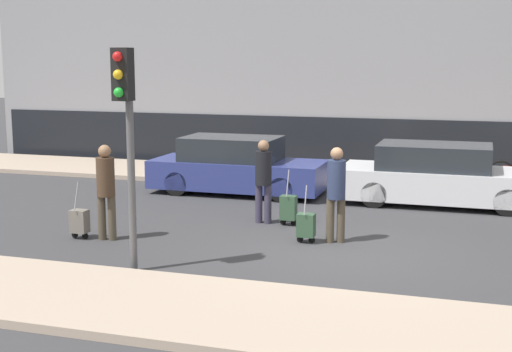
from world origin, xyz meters
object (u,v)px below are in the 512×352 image
object	(u,v)px
parked_car_0	(236,167)
traffic_light	(126,114)
trolley_center	(288,208)
trolley_right	(306,225)
pedestrian_left	(106,186)
pedestrian_center	(263,176)
parked_car_1	(440,177)
pedestrian_right	(336,189)
trolley_left	(79,221)

from	to	relation	value
parked_car_0	traffic_light	world-z (taller)	traffic_light
trolley_center	trolley_right	xyz separation A→B (m)	(0.68, -1.26, -0.03)
pedestrian_left	pedestrian_center	size ratio (longest dim) A/B	1.04
parked_car_1	traffic_light	size ratio (longest dim) A/B	1.31
pedestrian_left	pedestrian_center	xyz separation A→B (m)	(2.40, 2.21, -0.05)
traffic_light	parked_car_1	bearing A→B (deg)	58.34
parked_car_1	trolley_right	xyz separation A→B (m)	(-2.13, -4.37, -0.33)
pedestrian_right	trolley_center	bearing A→B (deg)	117.19
parked_car_1	trolley_center	bearing A→B (deg)	-132.01
pedestrian_left	traffic_light	world-z (taller)	traffic_light
parked_car_0	traffic_light	distance (m)	7.23
trolley_right	trolley_center	bearing A→B (deg)	118.29
pedestrian_left	traffic_light	distance (m)	2.71
parked_car_1	trolley_left	xyz separation A→B (m)	(-6.30, -5.37, -0.33)
pedestrian_right	traffic_light	distance (m)	4.25
pedestrian_left	trolley_center	xyz separation A→B (m)	(2.95, 2.17, -0.67)
trolley_right	pedestrian_left	bearing A→B (deg)	-165.83
pedestrian_left	trolley_left	distance (m)	0.89
parked_car_1	pedestrian_right	world-z (taller)	pedestrian_right
pedestrian_center	parked_car_0	bearing A→B (deg)	-57.42
trolley_center	pedestrian_right	world-z (taller)	pedestrian_right
parked_car_0	traffic_light	size ratio (longest dim) A/B	1.23
trolley_center	traffic_light	size ratio (longest dim) A/B	0.33
traffic_light	pedestrian_center	bearing A→B (deg)	75.95
pedestrian_right	parked_car_0	bearing A→B (deg)	108.43
trolley_left	pedestrian_center	world-z (taller)	pedestrian_center
parked_car_0	trolley_right	world-z (taller)	parked_car_0
pedestrian_center	trolley_right	distance (m)	1.90
pedestrian_center	pedestrian_right	world-z (taller)	pedestrian_right
parked_car_0	pedestrian_center	xyz separation A→B (m)	(1.63, -2.98, 0.32)
parked_car_1	pedestrian_right	xyz separation A→B (m)	(-1.61, -4.17, 0.36)
trolley_left	pedestrian_center	bearing A→B (deg)	37.92
pedestrian_center	trolley_center	size ratio (longest dim) A/B	1.50
trolley_center	parked_car_1	bearing A→B (deg)	47.99
pedestrian_left	trolley_right	distance (m)	3.80
pedestrian_center	pedestrian_right	distance (m)	2.06
trolley_left	traffic_light	world-z (taller)	traffic_light
parked_car_1	trolley_left	world-z (taller)	parked_car_1
pedestrian_left	pedestrian_center	distance (m)	3.26
pedestrian_left	trolley_center	size ratio (longest dim) A/B	1.56
pedestrian_left	trolley_left	xyz separation A→B (m)	(-0.54, -0.08, -0.70)
trolley_left	parked_car_0	bearing A→B (deg)	76.02
pedestrian_center	pedestrian_left	bearing A→B (deg)	46.56
trolley_left	trolley_right	bearing A→B (deg)	13.45
pedestrian_center	trolley_right	world-z (taller)	pedestrian_center
pedestrian_center	traffic_light	distance (m)	4.38
parked_car_1	trolley_center	size ratio (longest dim) A/B	4.02
parked_car_0	pedestrian_left	distance (m)	5.26
parked_car_0	pedestrian_right	xyz separation A→B (m)	(3.37, -4.07, 0.35)
traffic_light	trolley_center	bearing A→B (deg)	68.59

